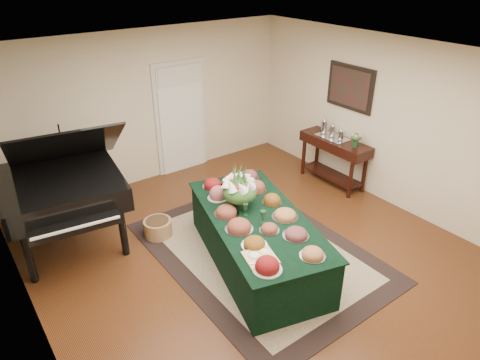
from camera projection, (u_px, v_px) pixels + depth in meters
ground at (253, 254)px, 6.04m from camera, size 6.00×6.00×0.00m
area_rug at (258, 251)px, 6.07m from camera, size 2.48×3.48×0.01m
kitchen_doorway at (181, 119)px, 7.99m from camera, size 1.05×0.07×2.10m
buffet_table at (257, 240)px, 5.70m from camera, size 1.77×2.69×0.73m
food_platters at (253, 212)px, 5.56m from camera, size 1.47×2.34×0.14m
cutting_board at (260, 255)px, 4.78m from camera, size 0.42×0.42×0.10m
green_goblets at (254, 213)px, 5.46m from camera, size 0.15×0.35×0.18m
floral_centerpiece at (240, 188)px, 5.65m from camera, size 0.49×0.49×0.49m
grand_piano at (63, 186)px, 5.85m from camera, size 1.83×2.00×1.85m
wicker_basket at (158, 228)px, 6.38m from camera, size 0.41×0.41×0.26m
mahogany_sideboard at (334, 149)px, 7.63m from camera, size 0.45×1.35×0.86m
tea_service at (332, 131)px, 7.57m from camera, size 0.34×0.58×0.30m
pink_bouquet at (356, 138)px, 7.16m from camera, size 0.20×0.20×0.26m
wall_painting at (350, 87)px, 7.24m from camera, size 0.05×0.95×0.75m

